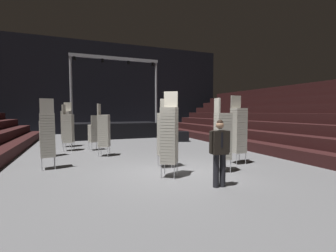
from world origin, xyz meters
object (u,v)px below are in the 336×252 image
object	(u,v)px
chair_stack_front_left	(68,128)
chair_stack_mid_left	(165,133)
man_with_tie	(220,149)
equipment_road_case	(181,136)
chair_stack_mid_right	(238,130)
chair_stack_aisle_right	(223,135)
chair_stack_rear_right	(169,134)
chair_stack_aisle_left	(104,130)
stage_riser	(114,129)
chair_stack_mid_centre	(47,134)
chair_stack_front_right	(47,133)
chair_stack_rear_centre	(67,125)
chair_stack_rear_left	(94,133)

from	to	relation	value
chair_stack_front_left	chair_stack_mid_left	bearing A→B (deg)	48.37
man_with_tie	equipment_road_case	xyz separation A→B (m)	(2.93, 8.61, -0.63)
chair_stack_mid_right	chair_stack_aisle_right	world-z (taller)	chair_stack_mid_right
chair_stack_rear_right	man_with_tie	bearing A→B (deg)	157.63
equipment_road_case	chair_stack_aisle_left	bearing A→B (deg)	-147.49
chair_stack_rear_right	chair_stack_mid_right	bearing A→B (deg)	-130.66
chair_stack_rear_right	equipment_road_case	distance (m)	8.25
stage_riser	chair_stack_mid_centre	world-z (taller)	stage_riser
chair_stack_mid_left	equipment_road_case	distance (m)	7.09
man_with_tie	chair_stack_aisle_left	bearing A→B (deg)	-62.06
chair_stack_front_right	chair_stack_mid_right	world-z (taller)	chair_stack_mid_right
chair_stack_mid_right	chair_stack_mid_centre	bearing A→B (deg)	-11.95
stage_riser	chair_stack_rear_centre	size ratio (longest dim) A/B	2.61
chair_stack_front_right	chair_stack_mid_left	xyz separation A→B (m)	(3.90, -3.58, 0.17)
chair_stack_front_left	chair_stack_rear_left	bearing A→B (deg)	94.37
chair_stack_aisle_left	chair_stack_aisle_right	distance (m)	5.15
chair_stack_rear_right	chair_stack_rear_centre	xyz separation A→B (m)	(-2.93, 7.47, -0.04)
chair_stack_mid_right	chair_stack_mid_left	bearing A→B (deg)	-6.86
man_with_tie	chair_stack_front_right	bearing A→B (deg)	-48.37
chair_stack_rear_left	chair_stack_front_right	bearing A→B (deg)	-168.91
stage_riser	equipment_road_case	world-z (taller)	stage_riser
chair_stack_front_left	chair_stack_rear_left	world-z (taller)	chair_stack_front_left
chair_stack_rear_left	chair_stack_rear_right	distance (m)	6.04
chair_stack_front_right	chair_stack_mid_right	size ratio (longest dim) A/B	0.79
chair_stack_rear_centre	chair_stack_mid_centre	bearing A→B (deg)	105.33
chair_stack_aisle_left	chair_stack_mid_right	bearing A→B (deg)	73.26
man_with_tie	chair_stack_aisle_right	size ratio (longest dim) A/B	0.73
chair_stack_aisle_left	chair_stack_aisle_right	xyz separation A→B (m)	(3.16, -4.06, 0.04)
chair_stack_rear_left	man_with_tie	bearing A→B (deg)	-88.42
chair_stack_front_right	chair_stack_mid_centre	bearing A→B (deg)	155.52
chair_stack_aisle_right	chair_stack_mid_centre	bearing A→B (deg)	-102.88
stage_riser	chair_stack_mid_right	bearing A→B (deg)	-75.08
chair_stack_rear_left	stage_riser	bearing A→B (deg)	54.07
stage_riser	chair_stack_front_right	bearing A→B (deg)	-119.85
man_with_tie	chair_stack_mid_centre	distance (m)	5.57
chair_stack_mid_left	stage_riser	bearing A→B (deg)	96.36
chair_stack_mid_right	chair_stack_mid_centre	distance (m)	6.55
chair_stack_mid_right	chair_stack_front_right	bearing A→B (deg)	-28.94
chair_stack_front_right	man_with_tie	bearing A→B (deg)	-174.07
man_with_tie	chair_stack_front_left	world-z (taller)	chair_stack_front_left
chair_stack_mid_left	chair_stack_aisle_right	size ratio (longest dim) A/B	1.00
chair_stack_mid_centre	chair_stack_mid_right	bearing A→B (deg)	-21.87
stage_riser	chair_stack_mid_centre	size ratio (longest dim) A/B	2.70
chair_stack_rear_centre	chair_stack_front_right	bearing A→B (deg)	96.31
equipment_road_case	chair_stack_rear_centre	bearing A→B (deg)	178.47
chair_stack_front_left	chair_stack_mid_centre	distance (m)	3.73
chair_stack_front_right	equipment_road_case	xyz separation A→B (m)	(7.36, 2.55, -0.67)
chair_stack_front_right	chair_stack_mid_right	bearing A→B (deg)	-151.59
stage_riser	chair_stack_mid_centre	bearing A→B (deg)	-111.50
stage_riser	chair_stack_front_right	size ratio (longest dim) A/B	3.17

